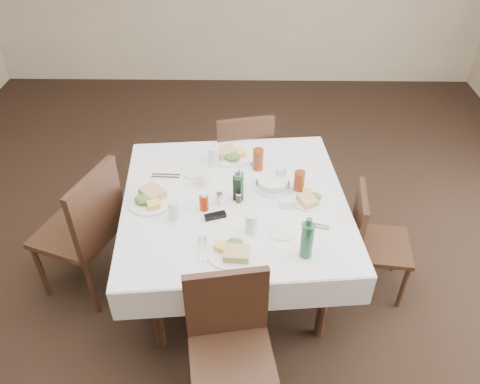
{
  "coord_description": "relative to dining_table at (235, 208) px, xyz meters",
  "views": [
    {
      "loc": [
        0.13,
        -2.22,
        2.65
      ],
      "look_at": [
        0.09,
        0.12,
        0.8
      ],
      "focal_mm": 35.0,
      "sensor_mm": 36.0,
      "label": 1
    }
  ],
  "objects": [
    {
      "name": "oil_cruet_green",
      "position": [
        0.03,
        0.01,
        0.18
      ],
      "size": [
        0.06,
        0.06,
        0.24
      ],
      "color": "#265F3F",
      "rests_on": "dining_table"
    },
    {
      "name": "iced_tea_a",
      "position": [
        0.15,
        0.34,
        0.15
      ],
      "size": [
        0.07,
        0.07,
        0.16
      ],
      "color": "maroon",
      "rests_on": "dining_table"
    },
    {
      "name": "chair_west",
      "position": [
        -0.97,
        -0.07,
        -0.11
      ],
      "size": [
        0.62,
        0.62,
        1.01
      ],
      "color": "black",
      "rests_on": "ground"
    },
    {
      "name": "meal_south",
      "position": [
        0.0,
        -0.48,
        0.1
      ],
      "size": [
        0.27,
        0.27,
        0.06
      ],
      "color": "white",
      "rests_on": "dining_table"
    },
    {
      "name": "water_w",
      "position": [
        -0.36,
        -0.19,
        0.14
      ],
      "size": [
        0.07,
        0.07,
        0.13
      ],
      "color": "silver",
      "rests_on": "dining_table"
    },
    {
      "name": "water_s",
      "position": [
        0.1,
        -0.3,
        0.14
      ],
      "size": [
        0.07,
        0.07,
        0.13
      ],
      "color": "silver",
      "rests_on": "dining_table"
    },
    {
      "name": "pepper_shaker",
      "position": [
        0.02,
        -0.03,
        0.11
      ],
      "size": [
        0.03,
        0.03,
        0.07
      ],
      "color": "#3F2B19",
      "rests_on": "dining_table"
    },
    {
      "name": "cutlery_s",
      "position": [
        -0.17,
        -0.45,
        0.08
      ],
      "size": [
        0.07,
        0.19,
        0.01
      ],
      "color": "silver",
      "rests_on": "dining_table"
    },
    {
      "name": "sunglasses",
      "position": [
        -0.12,
        -0.18,
        0.09
      ],
      "size": [
        0.14,
        0.08,
        0.03
      ],
      "color": "black",
      "rests_on": "dining_table"
    },
    {
      "name": "dining_table",
      "position": [
        0.0,
        0.0,
        0.0
      ],
      "size": [
        1.55,
        1.55,
        0.76
      ],
      "color": "black",
      "rests_on": "ground"
    },
    {
      "name": "chair_south",
      "position": [
        -0.01,
        -0.88,
        -0.16
      ],
      "size": [
        0.5,
        0.5,
        0.92
      ],
      "color": "black",
      "rests_on": "ground"
    },
    {
      "name": "oil_cruet_dark",
      "position": [
        0.01,
        0.01,
        0.16
      ],
      "size": [
        0.05,
        0.05,
        0.21
      ],
      "color": "black",
      "rests_on": "dining_table"
    },
    {
      "name": "cutlery_n",
      "position": [
        0.15,
        0.44,
        0.08
      ],
      "size": [
        0.11,
        0.18,
        0.01
      ],
      "color": "silver",
      "rests_on": "dining_table"
    },
    {
      "name": "side_plate_a",
      "position": [
        -0.29,
        0.28,
        0.08
      ],
      "size": [
        0.16,
        0.16,
        0.01
      ],
      "color": "white",
      "rests_on": "dining_table"
    },
    {
      "name": "water_n",
      "position": [
        -0.16,
        0.38,
        0.14
      ],
      "size": [
        0.07,
        0.07,
        0.14
      ],
      "color": "silver",
      "rests_on": "dining_table"
    },
    {
      "name": "ground_plane",
      "position": [
        -0.06,
        -0.1,
        -0.69
      ],
      "size": [
        7.0,
        7.0,
        0.0
      ],
      "primitive_type": "plane",
      "color": "black"
    },
    {
      "name": "coffee_mug",
      "position": [
        -0.22,
        0.15,
        0.12
      ],
      "size": [
        0.13,
        0.13,
        0.09
      ],
      "color": "white",
      "rests_on": "dining_table"
    },
    {
      "name": "cutlery_w",
      "position": [
        -0.48,
        0.23,
        0.08
      ],
      "size": [
        0.2,
        0.06,
        0.01
      ],
      "color": "silver",
      "rests_on": "dining_table"
    },
    {
      "name": "salt_shaker",
      "position": [
        -0.09,
        -0.05,
        0.12
      ],
      "size": [
        0.04,
        0.04,
        0.09
      ],
      "color": "white",
      "rests_on": "dining_table"
    },
    {
      "name": "iced_tea_b",
      "position": [
        0.41,
        0.1,
        0.15
      ],
      "size": [
        0.07,
        0.07,
        0.15
      ],
      "color": "maroon",
      "rests_on": "dining_table"
    },
    {
      "name": "chair_north",
      "position": [
        0.04,
        0.84,
        -0.16
      ],
      "size": [
        0.53,
        0.53,
        0.93
      ],
      "color": "black",
      "rests_on": "ground"
    },
    {
      "name": "room_shell",
      "position": [
        -0.06,
        -0.1,
        1.02
      ],
      "size": [
        6.04,
        7.04,
        2.8
      ],
      "color": "#B9A98E",
      "rests_on": "ground"
    },
    {
      "name": "chair_east",
      "position": [
        0.91,
        -0.03,
        -0.22
      ],
      "size": [
        0.43,
        0.43,
        0.82
      ],
      "color": "black",
      "rests_on": "ground"
    },
    {
      "name": "green_bottle",
      "position": [
        0.4,
        -0.49,
        0.19
      ],
      "size": [
        0.07,
        0.07,
        0.27
      ],
      "color": "#265F3F",
      "rests_on": "dining_table"
    },
    {
      "name": "ketchup_bottle",
      "position": [
        -0.19,
        -0.1,
        0.13
      ],
      "size": [
        0.06,
        0.06,
        0.12
      ],
      "color": "#A32203",
      "rests_on": "dining_table"
    },
    {
      "name": "bread_basket",
      "position": [
        0.25,
        0.12,
        0.11
      ],
      "size": [
        0.22,
        0.22,
        0.07
      ],
      "color": "silver",
      "rests_on": "dining_table"
    },
    {
      "name": "sugar_caddy",
      "position": [
        0.33,
        -0.06,
        0.1
      ],
      "size": [
        0.11,
        0.07,
        0.05
      ],
      "color": "white",
      "rests_on": "dining_table"
    },
    {
      "name": "water_e",
      "position": [
        0.3,
        0.18,
        0.14
      ],
      "size": [
        0.07,
        0.07,
        0.13
      ],
      "color": "silver",
      "rests_on": "dining_table"
    },
    {
      "name": "meal_west",
      "position": [
        -0.53,
        -0.03,
        0.1
      ],
      "size": [
        0.29,
        0.29,
        0.06
      ],
      "color": "white",
      "rests_on": "dining_table"
    },
    {
      "name": "meal_east",
      "position": [
        0.47,
        -0.01,
        0.09
      ],
      "size": [
        0.23,
        0.23,
        0.05
      ],
      "color": "white",
      "rests_on": "dining_table"
    },
    {
      "name": "cutlery_e",
      "position": [
        0.49,
        -0.25,
        0.08
      ],
      "size": [
        0.17,
        0.09,
        0.01
      ],
      "color": "silver",
      "rests_on": "dining_table"
    },
    {
      "name": "meal_north",
      "position": [
        -0.04,
        0.47,
        0.1
      ],
      "size": [
        0.28,
        0.28,
        0.06
      ],
      "color": "white",
      "rests_on": "dining_table"
    },
    {
      "name": "side_plate_b",
      "position": [
        0.29,
        -0.3,
        0.08
      ],
      "size": [
        0.16,
        0.16,
        0.01
      ],
      "color": "white",
      "rests_on": "dining_table"
    }
  ]
}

